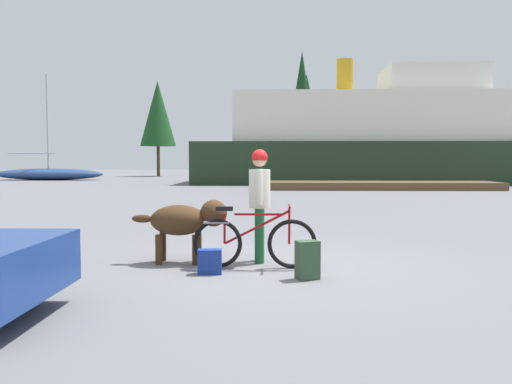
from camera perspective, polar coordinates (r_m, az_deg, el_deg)
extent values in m
plane|color=slate|center=(7.79, 1.92, -7.95)|extent=(160.00, 160.00, 0.00)
torus|color=black|center=(7.58, 3.89, -5.58)|extent=(0.70, 0.06, 0.70)
torus|color=black|center=(7.61, -4.14, -5.54)|extent=(0.70, 0.06, 0.70)
cube|color=maroon|center=(7.52, 0.25, -2.42)|extent=(0.68, 0.03, 0.03)
cube|color=maroon|center=(7.54, 0.09, -3.81)|extent=(0.92, 0.03, 0.49)
cylinder|color=maroon|center=(7.57, -3.40, -3.98)|extent=(0.03, 0.03, 0.42)
cylinder|color=maroon|center=(7.54, 3.60, -3.63)|extent=(0.03, 0.03, 0.52)
cube|color=black|center=(7.54, -3.40, -1.79)|extent=(0.24, 0.10, 0.06)
cylinder|color=maroon|center=(7.51, 3.61, -1.51)|extent=(0.03, 0.44, 0.03)
cube|color=slate|center=(7.57, -4.30, -3.30)|extent=(0.36, 0.14, 0.02)
cylinder|color=#19592D|center=(8.14, 0.41, -4.53)|extent=(0.14, 0.14, 0.82)
cylinder|color=#19592D|center=(7.92, 0.37, -4.75)|extent=(0.14, 0.14, 0.82)
cylinder|color=silver|center=(7.96, 0.39, 0.36)|extent=(0.32, 0.32, 0.58)
cylinder|color=silver|center=(8.18, 0.43, 0.68)|extent=(0.09, 0.09, 0.51)
cylinder|color=silver|center=(7.74, 0.35, 0.52)|extent=(0.09, 0.09, 0.51)
sphere|color=tan|center=(7.95, 0.39, 3.53)|extent=(0.22, 0.22, 0.22)
sphere|color=red|center=(7.95, 0.39, 3.75)|extent=(0.24, 0.24, 0.24)
ellipsoid|color=#472D19|center=(8.02, -8.30, -3.01)|extent=(0.85, 0.53, 0.45)
sphere|color=#472D19|center=(7.93, -4.57, -2.27)|extent=(0.40, 0.40, 0.40)
ellipsoid|color=#472D19|center=(8.13, -12.10, -2.82)|extent=(0.32, 0.12, 0.12)
cylinder|color=#472D19|center=(8.17, -6.20, -5.85)|extent=(0.10, 0.10, 0.44)
cylinder|color=#472D19|center=(7.89, -6.51, -6.19)|extent=(0.10, 0.10, 0.44)
cylinder|color=#472D19|center=(8.27, -9.97, -5.78)|extent=(0.10, 0.10, 0.44)
cylinder|color=#472D19|center=(7.98, -10.40, -6.11)|extent=(0.10, 0.10, 0.44)
cube|color=#334C33|center=(6.94, 5.55, -7.27)|extent=(0.33, 0.29, 0.50)
cube|color=navy|center=(7.26, -4.98, -7.46)|extent=(0.33, 0.20, 0.33)
cylinder|color=black|center=(6.44, -24.62, -7.77)|extent=(0.64, 0.22, 0.64)
cube|color=brown|center=(28.91, 13.10, 0.69)|extent=(12.32, 2.95, 0.40)
cube|color=#1E331E|center=(37.08, 14.26, 3.03)|extent=(26.25, 7.64, 2.70)
cube|color=silver|center=(37.19, 14.33, 7.58)|extent=(21.00, 6.42, 3.20)
cube|color=silver|center=(38.10, 18.32, 11.20)|extent=(6.30, 4.58, 1.80)
cylinder|color=#BF8C19|center=(36.96, 9.51, 12.04)|extent=(1.10, 1.10, 2.40)
ellipsoid|color=navy|center=(44.47, -21.37, 1.79)|extent=(8.59, 2.41, 0.90)
cylinder|color=#B2B2B7|center=(44.56, -21.49, 7.06)|extent=(0.14, 0.14, 7.29)
cylinder|color=#B2B2B7|center=(44.99, -22.93, 3.87)|extent=(3.87, 0.10, 0.10)
cylinder|color=#4C331E|center=(52.08, -10.44, 3.28)|extent=(0.31, 0.31, 2.91)
cone|color=#19471E|center=(52.27, -10.50, 8.29)|extent=(3.41, 3.41, 6.22)
cylinder|color=#4C331E|center=(50.54, 4.91, 2.83)|extent=(0.39, 0.39, 2.04)
cone|color=#143819|center=(50.82, 4.94, 9.47)|extent=(3.14, 3.14, 9.71)
cylinder|color=#4C331E|center=(50.32, 18.62, 3.09)|extent=(0.34, 0.34, 2.80)
cone|color=#19471E|center=(50.50, 18.72, 8.14)|extent=(2.83, 2.83, 6.10)
cylinder|color=#4C331E|center=(56.18, 5.41, 3.52)|extent=(0.48, 0.48, 3.29)
cone|color=#143819|center=(56.44, 5.44, 8.86)|extent=(3.34, 3.34, 7.22)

